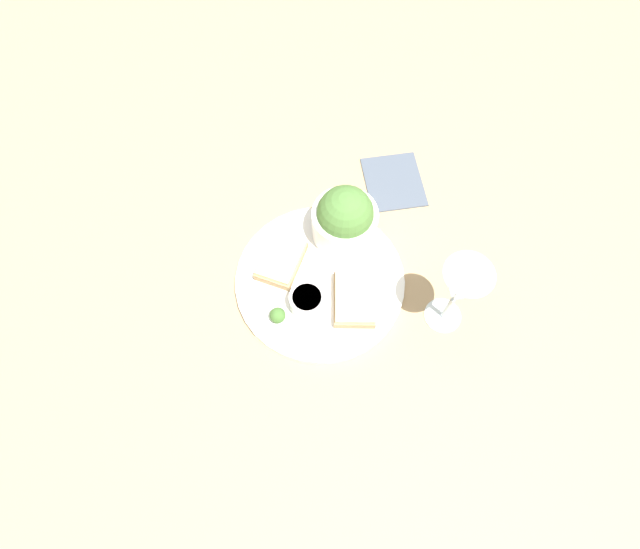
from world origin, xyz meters
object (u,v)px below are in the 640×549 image
Objects in this scene: sauce_ramekin at (309,301)px; cheese_toast_far at (354,299)px; cheese_toast_near at (282,259)px; napkin at (394,181)px; wine_glass at (460,289)px; salad_bowl at (346,219)px.

sauce_ramekin is 0.08m from cheese_toast_far.
cheese_toast_far is (0.02, 0.15, 0.00)m from cheese_toast_near.
cheese_toast_near reaches higher than napkin.
napkin is at bearing -141.84° from wine_glass.
sauce_ramekin reaches higher than cheese_toast_near.
cheese_toast_near is at bearing -84.60° from wine_glass.
salad_bowl is 0.67× the size of wine_glass.
wine_glass is (0.07, 0.22, 0.06)m from salad_bowl.
salad_bowl reaches higher than cheese_toast_near.
wine_glass reaches higher than salad_bowl.
salad_bowl reaches higher than napkin.
sauce_ramekin is at bearing -68.83° from wine_glass.
wine_glass is (-0.04, 0.15, 0.09)m from cheese_toast_far.
cheese_toast_far is 0.68× the size of wine_glass.
sauce_ramekin is 0.61× the size of cheese_toast_near.
cheese_toast_far is 0.70× the size of napkin.
sauce_ramekin is 0.25m from wine_glass.
cheese_toast_near is at bearing -124.95° from sauce_ramekin.
salad_bowl reaches higher than sauce_ramekin.
napkin is (-0.23, -0.18, -0.12)m from wine_glass.
wine_glass reaches higher than cheese_toast_near.
salad_bowl is at bearing -179.57° from sauce_ramekin.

